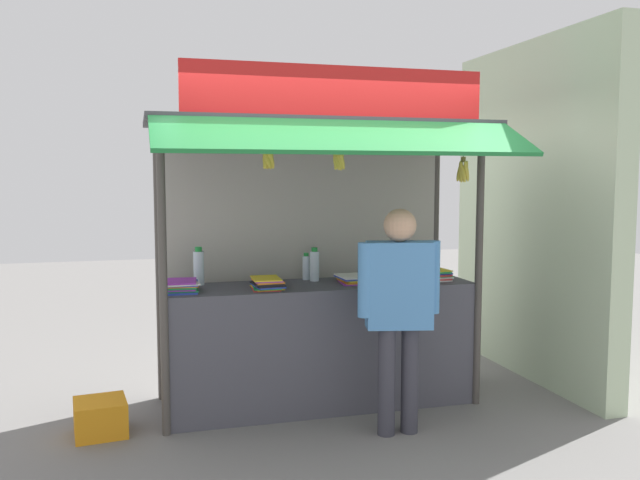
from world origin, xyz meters
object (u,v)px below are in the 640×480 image
at_px(water_bottle_front_right, 306,267).
at_px(magazine_stack_back_right, 435,274).
at_px(banana_bunch_leftmost, 463,171).
at_px(magazine_stack_mid_right, 352,279).
at_px(magazine_stack_right, 267,283).
at_px(banana_bunch_inner_right, 268,159).
at_px(water_bottle_center, 315,265).
at_px(magazine_stack_rear_center, 181,286).
at_px(banana_bunch_inner_left, 339,161).
at_px(water_bottle_back_left, 199,267).
at_px(vendor_person, 399,300).
at_px(plastic_crate, 100,417).

height_order(water_bottle_front_right, magazine_stack_back_right, water_bottle_front_right).
height_order(water_bottle_front_right, banana_bunch_leftmost, banana_bunch_leftmost).
bearing_deg(magazine_stack_back_right, magazine_stack_mid_right, 178.56).
bearing_deg(water_bottle_front_right, banana_bunch_leftmost, -32.00).
height_order(water_bottle_front_right, magazine_stack_right, water_bottle_front_right).
bearing_deg(banana_bunch_inner_right, water_bottle_center, 49.87).
relative_size(water_bottle_front_right, magazine_stack_rear_center, 0.68).
bearing_deg(banana_bunch_inner_left, magazine_stack_back_right, 22.17).
xyz_separation_m(water_bottle_front_right, water_bottle_back_left, (-0.87, -0.02, 0.04)).
xyz_separation_m(water_bottle_back_left, banana_bunch_inner_right, (0.43, -0.65, 0.83)).
bearing_deg(vendor_person, banana_bunch_leftmost, -141.01).
height_order(water_bottle_front_right, magazine_stack_mid_right, water_bottle_front_right).
bearing_deg(vendor_person, banana_bunch_inner_left, -29.37).
height_order(magazine_stack_mid_right, plastic_crate, magazine_stack_mid_right).
relative_size(magazine_stack_back_right, plastic_crate, 0.87).
bearing_deg(banana_bunch_inner_right, water_bottle_front_right, 56.50).
relative_size(magazine_stack_mid_right, magazine_stack_back_right, 1.04).
distance_m(magazine_stack_right, banana_bunch_inner_left, 1.08).
bearing_deg(magazine_stack_back_right, banana_bunch_inner_left, -157.83).
bearing_deg(vendor_person, magazine_stack_back_right, -118.11).
bearing_deg(magazine_stack_right, water_bottle_back_left, 144.94).
bearing_deg(banana_bunch_inner_left, banana_bunch_leftmost, 0.08).
height_order(magazine_stack_right, banana_bunch_leftmost, banana_bunch_leftmost).
bearing_deg(banana_bunch_inner_right, plastic_crate, 168.70).
bearing_deg(water_bottle_front_right, banana_bunch_inner_left, -83.63).
bearing_deg(banana_bunch_leftmost, vendor_person, -153.77).
distance_m(water_bottle_front_right, banana_bunch_leftmost, 1.47).
distance_m(magazine_stack_mid_right, banana_bunch_inner_left, 1.04).
height_order(magazine_stack_mid_right, vendor_person, vendor_person).
relative_size(water_bottle_back_left, magazine_stack_rear_center, 0.91).
bearing_deg(plastic_crate, vendor_person, -15.02).
relative_size(magazine_stack_right, banana_bunch_leftmost, 0.93).
bearing_deg(water_bottle_back_left, magazine_stack_mid_right, -11.31).
xyz_separation_m(magazine_stack_right, banana_bunch_inner_left, (0.47, -0.31, 0.92)).
relative_size(water_bottle_front_right, magazine_stack_back_right, 0.73).
relative_size(banana_bunch_inner_left, vendor_person, 0.15).
bearing_deg(magazine_stack_mid_right, banana_bunch_inner_right, -151.62).
height_order(water_bottle_back_left, magazine_stack_back_right, water_bottle_back_left).
bearing_deg(water_bottle_back_left, magazine_stack_right, -35.06).
xyz_separation_m(water_bottle_center, plastic_crate, (-1.67, -0.35, -0.98)).
relative_size(banana_bunch_leftmost, plastic_crate, 0.96).
bearing_deg(magazine_stack_mid_right, magazine_stack_rear_center, -178.08).
bearing_deg(banana_bunch_inner_left, vendor_person, -42.14).
bearing_deg(water_bottle_back_left, plastic_crate, -151.05).
height_order(banana_bunch_inner_left, banana_bunch_inner_right, same).
relative_size(water_bottle_center, plastic_crate, 0.78).
height_order(water_bottle_center, magazine_stack_back_right, water_bottle_center).
relative_size(water_bottle_back_left, banana_bunch_leftmost, 0.89).
bearing_deg(banana_bunch_leftmost, water_bottle_back_left, 161.60).
relative_size(magazine_stack_rear_center, banana_bunch_inner_left, 1.33).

